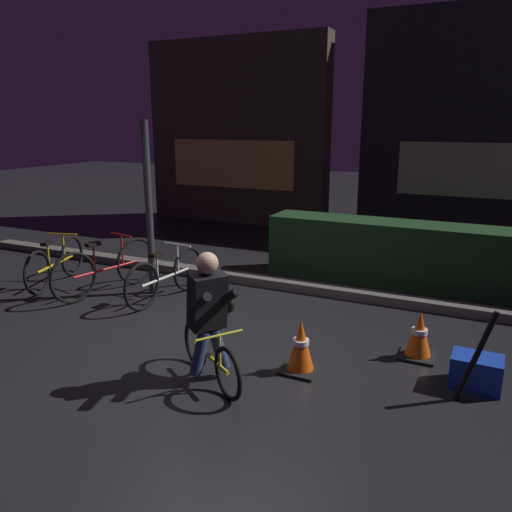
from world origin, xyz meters
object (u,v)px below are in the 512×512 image
parked_bike_center_left (166,276)px  blue_crate (476,372)px  traffic_cone_far (419,336)px  closed_umbrella (476,356)px  cyclist (211,317)px  traffic_cone_near (301,347)px  street_post (149,210)px  parked_bike_left_mid (106,268)px  parked_bike_leftmost (56,263)px

parked_bike_center_left → blue_crate: parked_bike_center_left is taller
traffic_cone_far → closed_umbrella: size_ratio=0.58×
closed_umbrella → blue_crate: bearing=57.5°
closed_umbrella → cyclist: bearing=167.8°
traffic_cone_near → closed_umbrella: (1.54, 0.15, 0.16)m
traffic_cone_near → street_post: bearing=154.4°
street_post → blue_crate: bearing=-11.9°
parked_bike_left_mid → parked_bike_center_left: 0.93m
street_post → parked_bike_center_left: (0.34, -0.15, -0.86)m
traffic_cone_far → closed_umbrella: 0.87m
parked_bike_leftmost → parked_bike_center_left: bearing=-101.3°
blue_crate → closed_umbrella: (-0.02, -0.25, 0.26)m
street_post → blue_crate: street_post is taller
parked_bike_leftmost → blue_crate: (5.80, -0.60, -0.18)m
street_post → parked_bike_leftmost: size_ratio=1.56×
parked_bike_left_mid → blue_crate: (4.85, -0.62, -0.21)m
parked_bike_left_mid → parked_bike_center_left: (0.92, 0.13, -0.03)m
parked_bike_center_left → closed_umbrella: size_ratio=1.86×
parked_bike_left_mid → cyclist: cyclist is taller
traffic_cone_near → parked_bike_left_mid: bearing=162.8°
parked_bike_center_left → parked_bike_leftmost: bearing=99.7°
traffic_cone_far → blue_crate: traffic_cone_far is taller
street_post → traffic_cone_far: (3.70, -0.50, -0.95)m
street_post → parked_bike_center_left: size_ratio=1.51×
parked_bike_left_mid → traffic_cone_far: 4.29m
closed_umbrella → parked_bike_leftmost: bearing=142.7°
parked_bike_left_mid → blue_crate: bearing=-85.1°
parked_bike_left_mid → cyclist: (2.61, -1.54, 0.26)m
street_post → closed_umbrella: 4.48m
traffic_cone_near → closed_umbrella: size_ratio=0.63×
blue_crate → parked_bike_left_mid: bearing=172.7°
street_post → blue_crate: (4.27, -0.90, -1.04)m
cyclist → blue_crate: bearing=56.7°
parked_bike_center_left → traffic_cone_far: 3.38m
street_post → traffic_cone_near: street_post is taller
parked_bike_leftmost → blue_crate: bearing=-111.8°
traffic_cone_near → blue_crate: bearing=14.4°
parked_bike_left_mid → closed_umbrella: closed_umbrella is taller
parked_bike_left_mid → blue_crate: size_ratio=3.91×
parked_bike_left_mid → cyclist: bearing=-108.4°
traffic_cone_far → closed_umbrella: bearing=-50.0°
parked_bike_leftmost → cyclist: (3.56, -1.52, 0.30)m
traffic_cone_far → cyclist: bearing=-141.7°
street_post → parked_bike_left_mid: 1.05m
parked_bike_center_left → closed_umbrella: bearing=-99.2°
traffic_cone_far → closed_umbrella: closed_umbrella is taller
traffic_cone_near → traffic_cone_far: bearing=39.1°
traffic_cone_near → closed_umbrella: bearing=5.6°
blue_crate → traffic_cone_near: bearing=-165.6°
cyclist → closed_umbrella: size_ratio=1.47×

